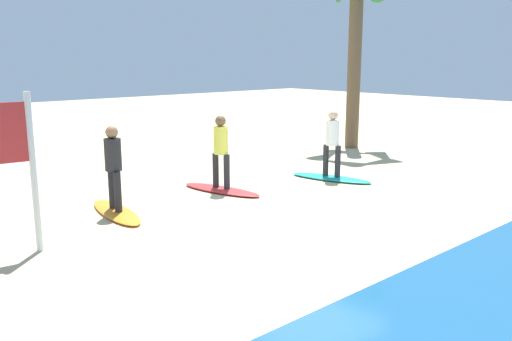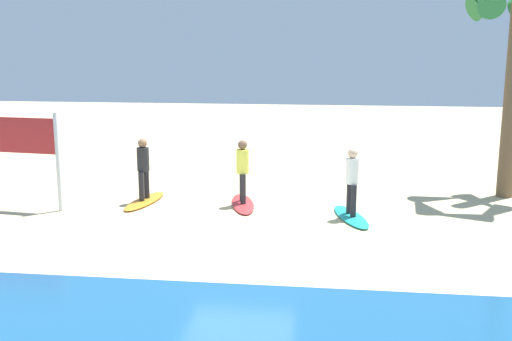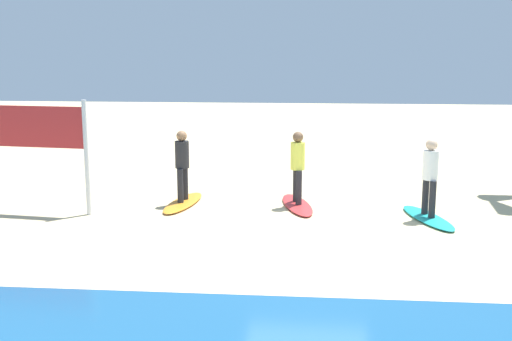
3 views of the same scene
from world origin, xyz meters
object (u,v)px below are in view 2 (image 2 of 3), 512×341
Objects in this scene: surfboard_teal at (351,217)px; surfboard_red at (243,204)px; surfer_red at (243,167)px; surfboard_orange at (145,201)px; surfer_teal at (352,177)px; surfer_orange at (143,165)px.

surfboard_red is (2.78, -0.88, 0.00)m from surfboard_teal.
surfer_red reaches higher than surfboard_teal.
surfer_red is 0.78× the size of surfboard_orange.
surfboard_teal is 1.00× the size of surfboard_orange.
surfer_red is at bearing 99.36° from surfboard_orange.
surfer_teal reaches higher than surfboard_red.
surfboard_teal is 0.99m from surfer_teal.
surfboard_red is 2.64m from surfboard_orange.
surfer_teal is 0.78× the size of surfboard_orange.
surfer_orange is (5.43, -0.84, 0.00)m from surfer_teal.
surfboard_orange is (2.64, 0.04, -0.99)m from surfer_red.
surfer_teal is 0.78× the size of surfboard_red.
surfboard_orange is at bearing -101.87° from surfboard_red.
surfboard_red is (2.78, -0.88, -0.99)m from surfer_teal.
surfer_teal is 1.00× the size of surfer_red.
surfer_red is at bearing -123.88° from surfboard_teal.
surfer_orange is (5.43, -0.84, 0.99)m from surfboard_teal.
surfboard_teal is at bearing 171.25° from surfer_orange.
surfer_teal is 2.92m from surfer_red.
surfboard_red is 1.28× the size of surfer_red.
surfer_orange is at bearing 98.40° from surfboard_orange.
surfboard_teal and surfboard_orange have the same top height.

